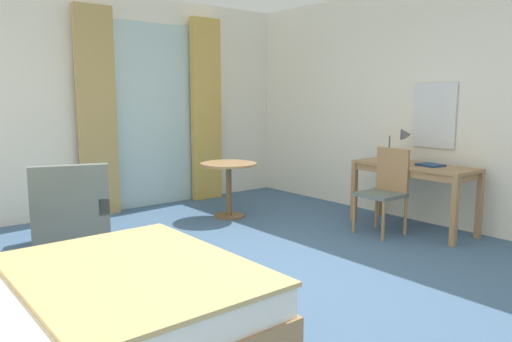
{
  "coord_description": "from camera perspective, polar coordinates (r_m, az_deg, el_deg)",
  "views": [
    {
      "loc": [
        -2.54,
        -3.07,
        1.53
      ],
      "look_at": [
        0.21,
        0.34,
        0.86
      ],
      "focal_mm": 34.0,
      "sensor_mm": 36.0,
      "label": 1
    }
  ],
  "objects": [
    {
      "name": "desk_lamp",
      "position": [
        6.03,
        16.65,
        3.86
      ],
      "size": [
        0.3,
        0.23,
        0.44
      ],
      "color": "#4C4C51",
      "rests_on": "writing_desk"
    },
    {
      "name": "closed_book",
      "position": [
        5.78,
        19.82,
        0.67
      ],
      "size": [
        0.27,
        0.3,
        0.02
      ],
      "primitive_type": "cube",
      "rotation": [
        0.0,
        0.0,
        -0.19
      ],
      "color": "navy",
      "rests_on": "writing_desk"
    },
    {
      "name": "wall_back",
      "position": [
        6.83,
        -17.23,
        7.55
      ],
      "size": [
        5.78,
        0.12,
        2.9
      ],
      "primitive_type": "cube",
      "color": "white",
      "rests_on": "ground"
    },
    {
      "name": "curtain_panel_right",
      "position": [
        7.35,
        -5.9,
        7.09
      ],
      "size": [
        0.48,
        0.1,
        2.68
      ],
      "primitive_type": "cube",
      "color": "tan",
      "rests_on": "ground"
    },
    {
      "name": "bed",
      "position": [
        3.14,
        -21.03,
        -15.9
      ],
      "size": [
        2.05,
        1.75,
        0.93
      ],
      "color": "#9E754C",
      "rests_on": "ground"
    },
    {
      "name": "balcony_glass_door",
      "position": [
        7.02,
        -12.08,
        6.34
      ],
      "size": [
        1.23,
        0.02,
        2.55
      ],
      "primitive_type": "cube",
      "color": "silver",
      "rests_on": "ground"
    },
    {
      "name": "round_cafe_table",
      "position": [
        6.22,
        -3.23,
        -0.68
      ],
      "size": [
        0.72,
        0.72,
        0.71
      ],
      "color": "#9E754C",
      "rests_on": "ground"
    },
    {
      "name": "writing_desk",
      "position": [
        5.91,
        18.07,
        -0.13
      ],
      "size": [
        0.59,
        1.42,
        0.77
      ],
      "color": "#9E754C",
      "rests_on": "ground"
    },
    {
      "name": "ground",
      "position": [
        4.29,
        0.62,
        -12.98
      ],
      "size": [
        6.18,
        7.05,
        0.1
      ],
      "primitive_type": "cube",
      "color": "#426084"
    },
    {
      "name": "armchair_by_window",
      "position": [
        5.28,
        -20.86,
        -4.92
      ],
      "size": [
        0.93,
        0.98,
        0.9
      ],
      "color": "slate",
      "rests_on": "ground"
    },
    {
      "name": "wall_right",
      "position": [
        6.19,
        21.47,
        7.27
      ],
      "size": [
        0.12,
        6.65,
        2.9
      ],
      "primitive_type": "cube",
      "color": "white",
      "rests_on": "ground"
    },
    {
      "name": "wall_mirror",
      "position": [
        6.17,
        20.26,
        6.18
      ],
      "size": [
        0.02,
        0.54,
        0.77
      ],
      "color": "silver"
    },
    {
      "name": "desk_chair",
      "position": [
        5.67,
        14.99,
        -1.77
      ],
      "size": [
        0.45,
        0.46,
        0.96
      ],
      "color": "slate",
      "rests_on": "ground"
    },
    {
      "name": "curtain_panel_left",
      "position": [
        6.59,
        -18.21,
        6.54
      ],
      "size": [
        0.49,
        0.1,
        2.68
      ],
      "primitive_type": "cube",
      "color": "tan",
      "rests_on": "ground"
    }
  ]
}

